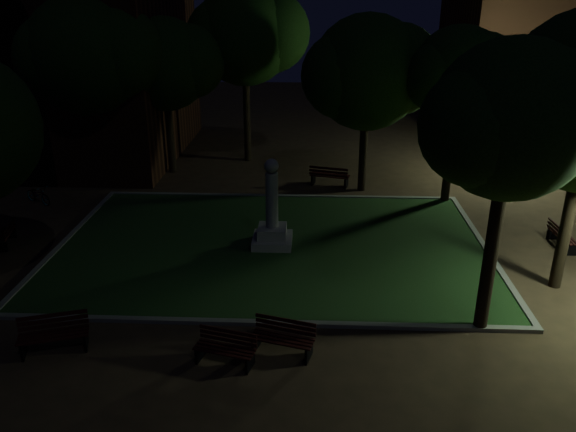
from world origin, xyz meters
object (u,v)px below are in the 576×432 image
(bench_near_left, at_px, (283,338))
(bench_left_side, at_px, (6,236))
(monument, at_px, (272,222))
(bench_near_right, at_px, (226,349))
(bench_west_near, at_px, (54,335))
(bench_right_side, at_px, (561,237))
(bench_far_side, at_px, (329,177))
(bicycle, at_px, (38,195))

(bench_near_left, xyz_separation_m, bench_left_side, (-10.37, 6.03, -0.06))
(monument, relative_size, bench_near_right, 1.99)
(monument, relative_size, bench_west_near, 1.76)
(monument, height_order, bench_near_left, monument)
(bench_near_left, distance_m, bench_left_side, 12.00)
(bench_right_side, distance_m, bench_far_side, 10.31)
(bench_far_side, bearing_deg, monument, 87.38)
(bench_near_right, height_order, bench_right_side, bench_right_side)
(monument, xyz_separation_m, bench_right_side, (10.34, 0.40, -0.56))
(bicycle, bearing_deg, bench_left_side, -139.30)
(bench_west_near, bearing_deg, bench_near_left, -16.40)
(bicycle, bearing_deg, bench_far_side, -46.77)
(bench_west_near, distance_m, bench_far_side, 15.10)
(bench_near_right, xyz_separation_m, bench_far_side, (2.87, 13.54, 0.08))
(bench_right_side, bearing_deg, bench_near_right, 121.29)
(monument, relative_size, bench_near_left, 1.87)
(bicycle, bearing_deg, bench_west_near, -122.53)
(bench_west_near, bearing_deg, monument, 33.82)
(bench_near_left, distance_m, bench_near_right, 1.47)
(bench_near_right, distance_m, bench_right_side, 13.16)
(bench_near_right, relative_size, bench_left_side, 1.10)
(bench_near_left, bearing_deg, bench_left_side, 165.57)
(bench_left_side, distance_m, bench_far_side, 13.78)
(monument, bearing_deg, bicycle, 159.49)
(bench_right_side, distance_m, bicycle, 21.03)
(bench_far_side, bearing_deg, bench_near_right, 93.52)
(bench_near_right, relative_size, bench_right_side, 1.03)
(bench_west_near, height_order, bench_right_side, bench_west_near)
(bench_west_near, distance_m, bicycle, 11.62)
(bench_near_left, relative_size, bench_left_side, 1.17)
(bench_right_side, bearing_deg, monument, 90.31)
(bench_near_left, height_order, bench_west_near, bench_west_near)
(bench_near_left, bearing_deg, monument, 112.28)
(bench_far_side, distance_m, bicycle, 12.92)
(bench_far_side, height_order, bicycle, bench_far_side)
(bench_left_side, bearing_deg, bench_near_right, 40.60)
(monument, distance_m, bench_right_side, 10.36)
(bench_near_right, distance_m, bicycle, 14.46)
(bench_near_left, relative_size, bicycle, 1.10)
(bench_left_side, height_order, bicycle, bicycle)
(bench_near_left, relative_size, bench_far_side, 0.89)
(bench_left_side, height_order, bench_right_side, bench_right_side)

